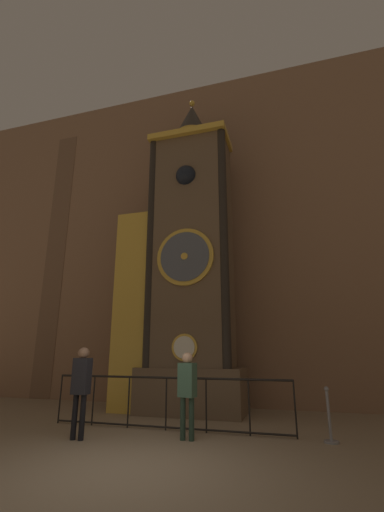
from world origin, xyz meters
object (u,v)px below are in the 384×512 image
at_px(visitor_far, 187,386).
at_px(stanchion_post, 330,424).
at_px(clock_tower, 182,266).
at_px(visitor_near, 81,382).

relative_size(visitor_far, stanchion_post, 1.64).
bearing_deg(clock_tower, visitor_near, -106.22).
bearing_deg(visitor_far, visitor_near, -150.39).
relative_size(visitor_near, visitor_far, 1.06).
xyz_separation_m(visitor_near, stanchion_post, (4.79, 1.20, -0.74)).
distance_m(clock_tower, visitor_near, 4.81).
height_order(visitor_far, stanchion_post, visitor_far).
height_order(visitor_near, stanchion_post, visitor_near).
xyz_separation_m(clock_tower, visitor_far, (1.09, -2.86, -3.27)).
bearing_deg(visitor_near, clock_tower, 74.50).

